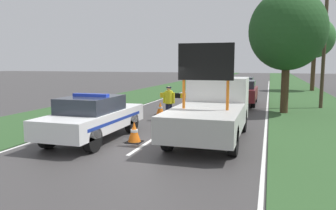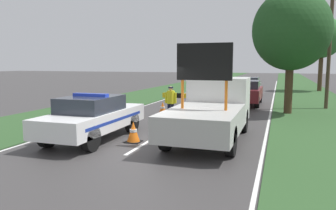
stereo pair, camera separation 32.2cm
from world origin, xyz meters
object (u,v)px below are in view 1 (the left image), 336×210
at_px(roadside_tree_near_left, 287,31).
at_px(utility_pole, 325,31).
at_px(roadside_tree_near_right, 315,38).
at_px(traffic_cone_near_truck, 134,132).
at_px(queued_car_suv_grey, 242,86).
at_px(police_officer, 169,100).
at_px(traffic_cone_near_police, 216,109).
at_px(police_car, 93,117).
at_px(traffic_cone_behind_barrier, 182,121).
at_px(queued_car_wagon_maroon, 242,92).
at_px(work_truck, 212,109).
at_px(traffic_cone_centre_front, 174,118).
at_px(pedestrian_civilian, 194,100).
at_px(road_barrier, 191,98).
at_px(traffic_cone_lane_edge, 160,108).

height_order(roadside_tree_near_left, utility_pole, utility_pole).
height_order(roadside_tree_near_right, utility_pole, utility_pole).
relative_size(traffic_cone_near_truck, queued_car_suv_grey, 0.16).
xyz_separation_m(police_officer, traffic_cone_near_police, (1.82, 2.08, -0.62)).
relative_size(police_car, traffic_cone_near_police, 7.48).
bearing_deg(roadside_tree_near_right, utility_pole, -94.31).
bearing_deg(traffic_cone_near_police, queued_car_suv_grey, 87.74).
relative_size(traffic_cone_behind_barrier, roadside_tree_near_left, 0.11).
xyz_separation_m(police_car, queued_car_wagon_maroon, (4.05, 11.42, -0.00)).
bearing_deg(traffic_cone_near_truck, queued_car_wagon_maroon, 77.25).
xyz_separation_m(traffic_cone_near_police, utility_pole, (5.43, 4.32, 4.09)).
distance_m(work_truck, traffic_cone_centre_front, 2.86).
xyz_separation_m(police_car, traffic_cone_centre_front, (1.85, 3.45, -0.49)).
bearing_deg(roadside_tree_near_right, queued_car_wagon_maroon, -114.20).
bearing_deg(pedestrian_civilian, utility_pole, 57.68).
xyz_separation_m(police_officer, traffic_cone_centre_front, (0.52, -1.00, -0.63)).
distance_m(work_truck, traffic_cone_near_police, 5.12).
distance_m(traffic_cone_near_police, roadside_tree_near_right, 18.86).
bearing_deg(road_barrier, police_car, -112.69).
distance_m(road_barrier, roadside_tree_near_left, 6.10).
xyz_separation_m(traffic_cone_near_police, traffic_cone_lane_edge, (-2.71, -0.70, 0.02)).
relative_size(police_car, work_truck, 0.86).
xyz_separation_m(pedestrian_civilian, traffic_cone_near_truck, (-0.90, -4.92, -0.60)).
bearing_deg(roadside_tree_near_right, traffic_cone_behind_barrier, -108.63).
distance_m(traffic_cone_lane_edge, queued_car_suv_grey, 12.19).
height_order(queued_car_wagon_maroon, queued_car_suv_grey, queued_car_wagon_maroon).
relative_size(road_barrier, queued_car_suv_grey, 0.74).
bearing_deg(police_officer, roadside_tree_near_right, -114.61).
height_order(traffic_cone_near_police, traffic_cone_behind_barrier, traffic_cone_behind_barrier).
relative_size(traffic_cone_near_police, utility_pole, 0.07).
bearing_deg(roadside_tree_near_right, traffic_cone_near_truck, -108.88).
bearing_deg(traffic_cone_behind_barrier, police_officer, 121.24).
relative_size(police_car, traffic_cone_centre_front, 7.72).
relative_size(pedestrian_civilian, traffic_cone_behind_barrier, 2.30).
bearing_deg(queued_car_wagon_maroon, work_truck, 88.67).
relative_size(work_truck, traffic_cone_centre_front, 8.95).
bearing_deg(roadside_tree_near_right, queued_car_suv_grey, -134.46).
distance_m(police_car, traffic_cone_near_police, 7.27).
bearing_deg(traffic_cone_near_police, roadside_tree_near_right, 69.53).
bearing_deg(traffic_cone_near_truck, utility_pole, 56.62).
xyz_separation_m(traffic_cone_near_truck, queued_car_wagon_maroon, (2.57, 11.36, 0.45)).
relative_size(work_truck, police_officer, 3.49).
bearing_deg(roadside_tree_near_left, work_truck, -111.36).
xyz_separation_m(traffic_cone_centre_front, roadside_tree_near_right, (7.70, 20.22, 4.60)).
height_order(pedestrian_civilian, traffic_cone_near_truck, pedestrian_civilian).
height_order(road_barrier, roadside_tree_near_right, roadside_tree_near_right).
distance_m(queued_car_suv_grey, utility_pole, 9.14).
height_order(traffic_cone_near_police, utility_pole, utility_pole).
bearing_deg(traffic_cone_centre_front, roadside_tree_near_right, 69.16).
height_order(road_barrier, traffic_cone_near_police, road_barrier).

